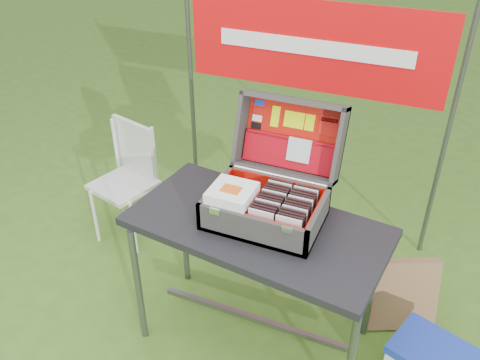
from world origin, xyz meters
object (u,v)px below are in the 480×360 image
at_px(suitcase, 271,172).
at_px(cardboard_box, 401,294).
at_px(table, 256,283).
at_px(chair, 124,186).

bearing_deg(suitcase, cardboard_box, 24.29).
height_order(table, cardboard_box, table).
distance_m(chair, cardboard_box, 1.87).
bearing_deg(chair, suitcase, -2.70).
bearing_deg(chair, table, -7.30).
bearing_deg(suitcase, chair, 161.61).
relative_size(table, chair, 1.55).
xyz_separation_m(table, cardboard_box, (0.71, 0.41, -0.18)).
height_order(table, chair, chair).
height_order(chair, cardboard_box, chair).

